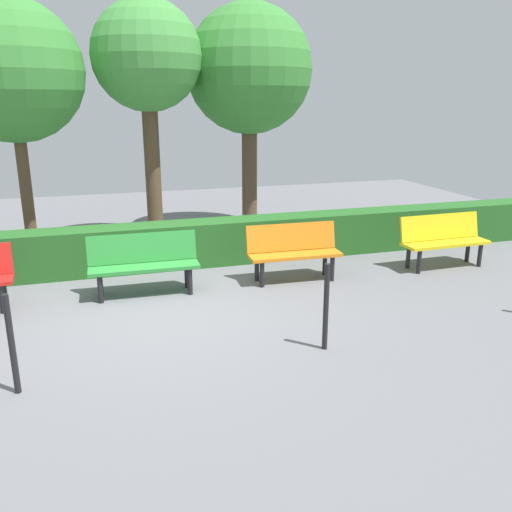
{
  "coord_description": "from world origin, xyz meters",
  "views": [
    {
      "loc": [
        0.73,
        6.69,
        2.71
      ],
      "look_at": [
        -1.42,
        -0.31,
        0.55
      ],
      "focal_mm": 37.75,
      "sensor_mm": 36.0,
      "label": 1
    }
  ],
  "objects": [
    {
      "name": "ground_plane",
      "position": [
        0.0,
        0.0,
        0.0
      ],
      "size": [
        19.05,
        19.05,
        0.0
      ],
      "primitive_type": "plane",
      "color": "slate"
    },
    {
      "name": "bench_yellow",
      "position": [
        -4.75,
        -0.62,
        0.48
      ],
      "size": [
        1.49,
        0.5,
        0.86
      ],
      "rotation": [
        0.0,
        0.0,
        0.02
      ],
      "color": "yellow",
      "rests_on": "ground_plane"
    },
    {
      "name": "bench_orange",
      "position": [
        -2.14,
        -0.71,
        0.48
      ],
      "size": [
        1.43,
        0.52,
        0.86
      ],
      "rotation": [
        0.0,
        0.0,
        -0.04
      ],
      "color": "orange",
      "rests_on": "ground_plane"
    },
    {
      "name": "bench_green",
      "position": [
        0.11,
        -0.75,
        0.48
      ],
      "size": [
        1.54,
        0.49,
        0.86
      ],
      "rotation": [
        0.0,
        0.0,
        -0.02
      ],
      "color": "#2D8C38",
      "rests_on": "ground_plane"
    },
    {
      "name": "hedge_row",
      "position": [
        -1.07,
        -1.92,
        0.37
      ],
      "size": [
        15.05,
        0.57,
        0.73
      ],
      "primitive_type": "cube",
      "color": "#266023",
      "rests_on": "ground_plane"
    },
    {
      "name": "tree_near",
      "position": [
        -2.4,
        -3.94,
        3.21
      ],
      "size": [
        2.48,
        2.48,
        4.48
      ],
      "color": "brown",
      "rests_on": "ground_plane"
    },
    {
      "name": "tree_mid",
      "position": [
        -0.39,
        -3.51,
        3.36
      ],
      "size": [
        1.95,
        1.95,
        4.4
      ],
      "color": "brown",
      "rests_on": "ground_plane"
    },
    {
      "name": "tree_far",
      "position": [
        1.82,
        -3.3,
        3.12
      ],
      "size": [
        2.32,
        2.32,
        4.29
      ],
      "color": "brown",
      "rests_on": "ground_plane"
    },
    {
      "name": "railing_post_mid",
      "position": [
        -1.63,
        1.65,
        0.5
      ],
      "size": [
        0.06,
        0.06,
        1.0
      ],
      "primitive_type": "cylinder",
      "color": "black",
      "rests_on": "ground_plane"
    },
    {
      "name": "railing_post_far",
      "position": [
        1.56,
        1.65,
        0.5
      ],
      "size": [
        0.06,
        0.06,
        1.0
      ],
      "primitive_type": "cylinder",
      "color": "black",
      "rests_on": "ground_plane"
    }
  ]
}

